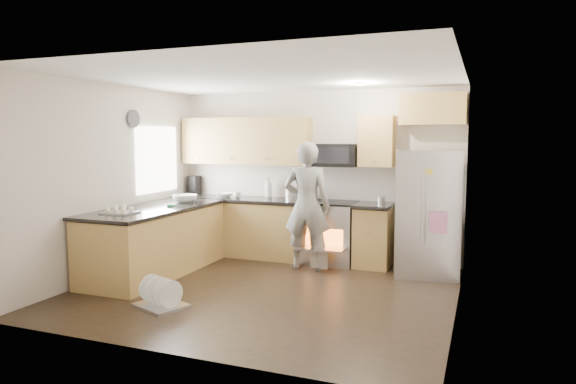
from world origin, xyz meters
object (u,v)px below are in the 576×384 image
at_px(refrigerator, 426,214).
at_px(stove_range, 331,218).
at_px(person, 307,206).
at_px(dish_rack, 161,299).

bearing_deg(refrigerator, stove_range, 160.30).
bearing_deg(stove_range, person, -112.65).
height_order(stove_range, person, person).
bearing_deg(stove_range, dish_rack, -114.02).
bearing_deg(refrigerator, person, 178.73).
relative_size(person, dish_rack, 2.78).
bearing_deg(person, dish_rack, 59.51).
relative_size(stove_range, person, 0.98).
bearing_deg(refrigerator, dish_rack, -147.18).
distance_m(refrigerator, person, 1.65).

